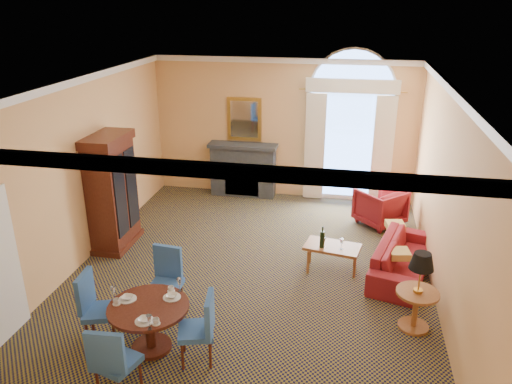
% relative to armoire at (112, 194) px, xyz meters
% --- Properties ---
extents(ground, '(7.50, 7.50, 0.00)m').
position_rel_armoire_xyz_m(ground, '(2.72, -0.56, -1.04)').
color(ground, '#111033').
rests_on(ground, ground).
extents(room_envelope, '(6.04, 7.52, 3.45)m').
position_rel_armoire_xyz_m(room_envelope, '(2.69, 0.11, 1.47)').
color(room_envelope, '#F5BA75').
rests_on(room_envelope, ground).
extents(armoire, '(0.62, 1.10, 2.16)m').
position_rel_armoire_xyz_m(armoire, '(0.00, 0.00, 0.00)').
color(armoire, '#3D170E').
rests_on(armoire, ground).
extents(dining_table, '(1.07, 1.07, 0.87)m').
position_rel_armoire_xyz_m(dining_table, '(1.81, -2.75, -0.54)').
color(dining_table, '#3D170E').
rests_on(dining_table, ground).
extents(dining_chair_north, '(0.47, 0.48, 1.00)m').
position_rel_armoire_xyz_m(dining_chair_north, '(1.71, -1.81, -0.47)').
color(dining_chair_north, '#28559D').
rests_on(dining_chair_north, ground).
extents(dining_chair_south, '(0.56, 0.56, 1.00)m').
position_rel_armoire_xyz_m(dining_chair_south, '(1.75, -3.68, -0.47)').
color(dining_chair_south, '#28559D').
rests_on(dining_chair_south, ground).
extents(dining_chair_east, '(0.55, 0.55, 1.00)m').
position_rel_armoire_xyz_m(dining_chair_east, '(2.58, -2.86, -0.47)').
color(dining_chair_east, '#28559D').
rests_on(dining_chair_east, ground).
extents(dining_chair_west, '(0.56, 0.56, 1.00)m').
position_rel_armoire_xyz_m(dining_chair_west, '(0.99, -2.69, -0.47)').
color(dining_chair_west, '#28559D').
rests_on(dining_chair_west, ground).
extents(sofa, '(1.29, 2.16, 0.59)m').
position_rel_armoire_xyz_m(sofa, '(5.27, -0.08, -0.74)').
color(sofa, maroon).
rests_on(sofa, ground).
extents(armchair, '(1.19, 1.19, 0.77)m').
position_rel_armoire_xyz_m(armchair, '(4.95, 1.91, -0.65)').
color(armchair, maroon).
rests_on(armchair, ground).
extents(coffee_table, '(1.00, 0.68, 0.86)m').
position_rel_armoire_xyz_m(coffee_table, '(4.06, -0.21, -0.60)').
color(coffee_table, '#A35F31').
rests_on(coffee_table, ground).
extents(side_table, '(0.60, 0.60, 1.18)m').
position_rel_armoire_xyz_m(side_table, '(5.32, -1.61, -0.30)').
color(side_table, '#A35F31').
rests_on(side_table, ground).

